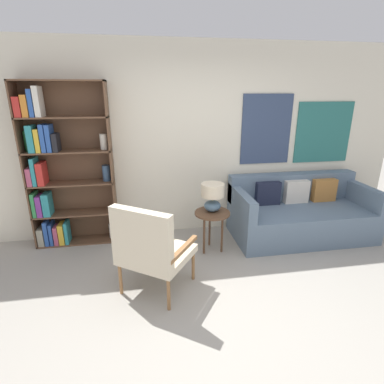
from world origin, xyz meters
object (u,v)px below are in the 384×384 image
armchair (150,247)px  couch (299,214)px  bookshelf (59,170)px  table_lamp (213,195)px  side_table (212,217)px

armchair → couch: (2.21, 1.03, -0.23)m
armchair → couch: size_ratio=0.51×
armchair → bookshelf: bearing=129.9°
couch → bookshelf: bearing=174.7°
couch → table_lamp: size_ratio=5.29×
armchair → couch: 2.45m
bookshelf → table_lamp: bookshelf is taller
table_lamp → bookshelf: bearing=165.1°
bookshelf → side_table: 2.11m
side_table → table_lamp: 0.29m
couch → side_table: size_ratio=3.57×
bookshelf → couch: 3.43m
side_table → armchair: bearing=-136.8°
side_table → table_lamp: (0.01, 0.04, 0.29)m
couch → armchair: bearing=-154.9°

